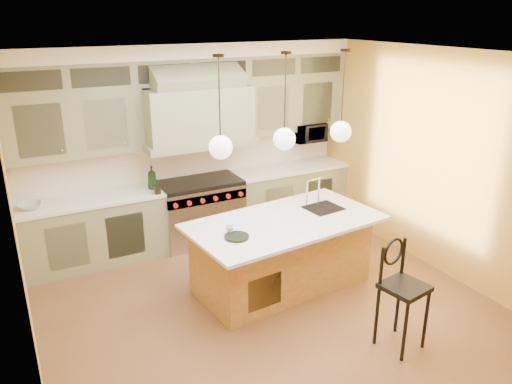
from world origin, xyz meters
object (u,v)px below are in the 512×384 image
range (201,210)px  counter_stool (402,288)px  kitchen_island (283,252)px  microwave (308,132)px

range → counter_stool: 3.44m
kitchen_island → counter_stool: bearing=-79.7°
kitchen_island → microwave: bearing=44.3°
kitchen_island → microwave: (1.54, 1.84, 0.98)m
range → kitchen_island: kitchen_island is taller
counter_stool → microwave: size_ratio=2.16×
range → counter_stool: (0.86, -3.33, 0.18)m
range → microwave: microwave is taller
range → kitchen_island: (0.41, -1.74, -0.01)m
range → kitchen_island: bearing=-76.9°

